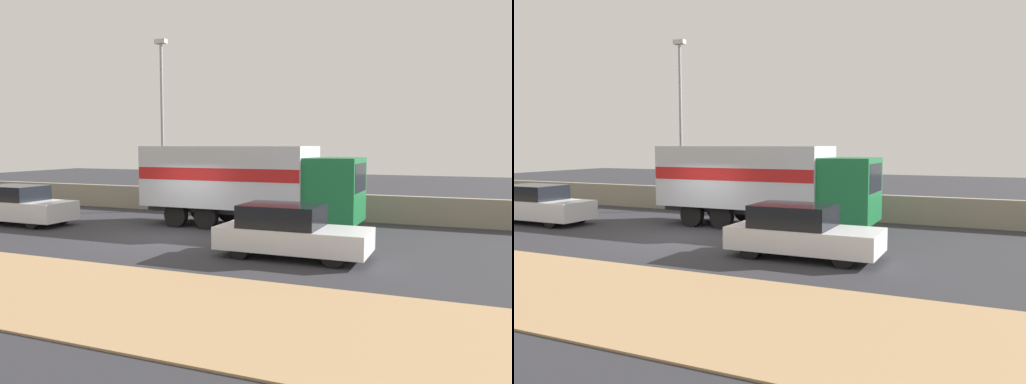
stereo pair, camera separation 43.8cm
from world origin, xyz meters
The scene contains 7 objects.
ground_plane centered at (0.00, 0.00, 0.00)m, with size 80.00×80.00×0.00m, color #2D2D33.
dirt_shoulder_foreground centered at (0.00, -6.26, 0.02)m, with size 60.00×4.48×0.04m.
stone_wall_backdrop centered at (0.00, 6.17, 0.56)m, with size 60.00×0.35×1.12m.
street_lamp centered at (-3.92, 5.85, 4.59)m, with size 0.56×0.28×8.05m.
box_truck centered at (1.61, 3.00, 1.82)m, with size 8.35×2.59×3.10m.
car_hatchback centered at (4.83, -1.28, 0.73)m, with size 4.25×1.76×1.49m.
car_sedan_second centered at (-7.01, 0.27, 0.75)m, with size 4.28×1.74×1.54m.
Camera 2 is at (9.62, -14.22, 3.13)m, focal length 35.00 mm.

